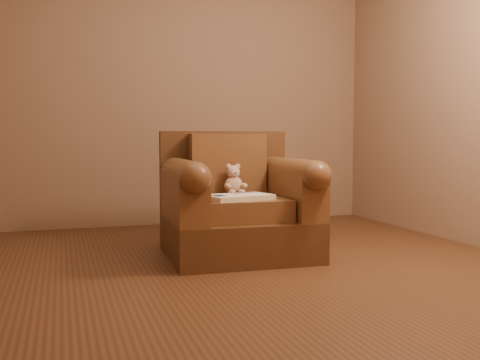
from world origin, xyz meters
name	(u,v)px	position (x,y,z in m)	size (l,w,h in m)	color
floor	(242,268)	(0.00, 0.00, 0.00)	(4.00, 4.00, 0.00)	#56341D
room	(242,3)	(0.00, 0.00, 1.71)	(4.02, 4.02, 2.71)	#896C54
armchair	(236,207)	(0.10, 0.42, 0.35)	(1.06, 1.01, 0.91)	#4D3019
teddy_bear	(234,183)	(0.11, 0.51, 0.52)	(0.17, 0.19, 0.24)	#CDA88F
guidebook	(239,197)	(0.04, 0.17, 0.45)	(0.49, 0.35, 0.04)	beige
side_table	(303,206)	(0.86, 0.88, 0.28)	(0.37, 0.37, 0.51)	gold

